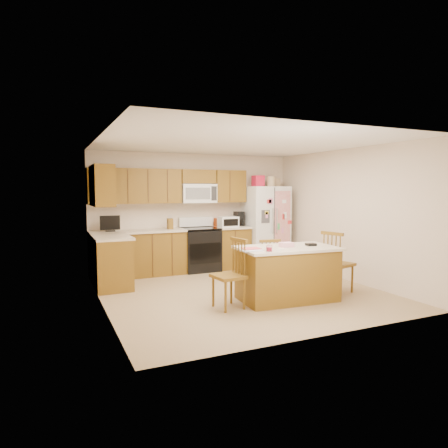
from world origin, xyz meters
name	(u,v)px	position (x,y,z in m)	size (l,w,h in m)	color
ground	(240,292)	(0.00, 0.00, 0.00)	(4.50, 4.50, 0.00)	#816A52
room_shell	(241,207)	(0.00, 0.00, 1.44)	(4.60, 4.60, 2.52)	beige
cabinetry	(156,231)	(-0.98, 1.79, 0.91)	(3.36, 1.56, 2.15)	brown
stove	(200,249)	(0.00, 1.94, 0.47)	(0.76, 0.65, 1.13)	black
refrigerator	(266,225)	(1.57, 1.87, 0.92)	(0.90, 0.79, 2.04)	white
island	(287,273)	(0.45, -0.74, 0.43)	(1.65, 1.01, 0.93)	brown
windsor_chair_left	(230,275)	(-0.55, -0.76, 0.48)	(0.47, 0.49, 1.02)	brown
windsor_chair_back	(267,266)	(0.46, -0.11, 0.43)	(0.45, 0.43, 0.90)	brown
windsor_chair_right	(337,264)	(1.47, -0.69, 0.49)	(0.53, 0.54, 1.04)	brown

